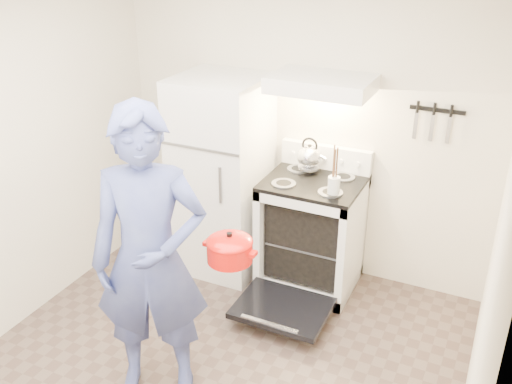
# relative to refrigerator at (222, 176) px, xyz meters

# --- Properties ---
(back_wall) EXTENTS (3.20, 0.02, 2.50)m
(back_wall) POSITION_rel_refrigerator_xyz_m (0.58, 0.35, 0.40)
(back_wall) COLOR beige
(back_wall) RESTS_ON ground
(refrigerator) EXTENTS (0.70, 0.70, 1.70)m
(refrigerator) POSITION_rel_refrigerator_xyz_m (0.00, 0.00, 0.00)
(refrigerator) COLOR white
(refrigerator) RESTS_ON floor
(stove_body) EXTENTS (0.76, 0.65, 0.92)m
(stove_body) POSITION_rel_refrigerator_xyz_m (0.81, 0.02, -0.39)
(stove_body) COLOR white
(stove_body) RESTS_ON floor
(cooktop) EXTENTS (0.76, 0.65, 0.03)m
(cooktop) POSITION_rel_refrigerator_xyz_m (0.81, 0.02, 0.09)
(cooktop) COLOR black
(cooktop) RESTS_ON stove_body
(backsplash) EXTENTS (0.76, 0.07, 0.20)m
(backsplash) POSITION_rel_refrigerator_xyz_m (0.81, 0.31, 0.20)
(backsplash) COLOR white
(backsplash) RESTS_ON cooktop
(oven_door) EXTENTS (0.70, 0.54, 0.04)m
(oven_door) POSITION_rel_refrigerator_xyz_m (0.81, -0.57, -0.72)
(oven_door) COLOR black
(oven_door) RESTS_ON floor
(oven_rack) EXTENTS (0.60, 0.52, 0.01)m
(oven_rack) POSITION_rel_refrigerator_xyz_m (0.81, 0.02, -0.41)
(oven_rack) COLOR slate
(oven_rack) RESTS_ON stove_body
(range_hood) EXTENTS (0.76, 0.50, 0.12)m
(range_hood) POSITION_rel_refrigerator_xyz_m (0.81, 0.10, 0.86)
(range_hood) COLOR white
(range_hood) RESTS_ON back_wall
(knife_strip) EXTENTS (0.40, 0.02, 0.03)m
(knife_strip) POSITION_rel_refrigerator_xyz_m (1.63, 0.33, 0.70)
(knife_strip) COLOR black
(knife_strip) RESTS_ON back_wall
(pizza_stone) EXTENTS (0.32, 0.32, 0.02)m
(pizza_stone) POSITION_rel_refrigerator_xyz_m (0.77, 0.04, -0.40)
(pizza_stone) COLOR #8D6948
(pizza_stone) RESTS_ON oven_rack
(tea_kettle) EXTENTS (0.24, 0.20, 0.30)m
(tea_kettle) POSITION_rel_refrigerator_xyz_m (0.71, 0.17, 0.25)
(tea_kettle) COLOR silver
(tea_kettle) RESTS_ON cooktop
(utensil_jar) EXTENTS (0.11, 0.11, 0.13)m
(utensil_jar) POSITION_rel_refrigerator_xyz_m (1.04, -0.19, 0.20)
(utensil_jar) COLOR silver
(utensil_jar) RESTS_ON cooktop
(person) EXTENTS (0.83, 0.72, 1.93)m
(person) POSITION_rel_refrigerator_xyz_m (0.33, -1.51, 0.12)
(person) COLOR navy
(person) RESTS_ON floor
(dutch_oven) EXTENTS (0.35, 0.28, 0.23)m
(dutch_oven) POSITION_rel_refrigerator_xyz_m (0.73, -1.24, 0.13)
(dutch_oven) COLOR red
(dutch_oven) RESTS_ON person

